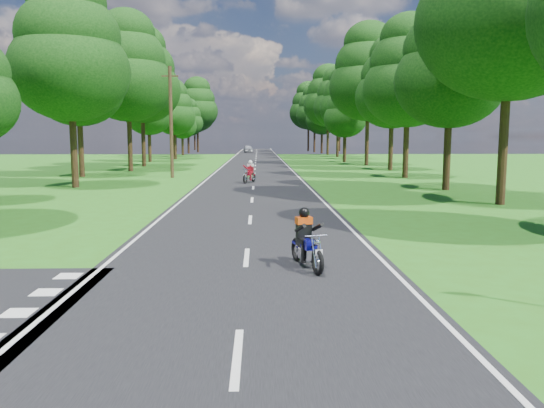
{
  "coord_description": "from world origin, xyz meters",
  "views": [
    {
      "loc": [
        0.3,
        -10.91,
        3.0
      ],
      "look_at": [
        0.69,
        4.0,
        1.1
      ],
      "focal_mm": 35.0,
      "sensor_mm": 36.0,
      "label": 1
    }
  ],
  "objects": [
    {
      "name": "rider_near_blue",
      "position": [
        1.4,
        0.93,
        0.71
      ],
      "size": [
        0.96,
        1.74,
        1.38
      ],
      "primitive_type": null,
      "rotation": [
        0.0,
        0.0,
        0.27
      ],
      "color": "#0C0B82",
      "rests_on": "main_road"
    },
    {
      "name": "rider_far_red",
      "position": [
        -0.28,
        23.52,
        0.75
      ],
      "size": [
        1.16,
        1.85,
        1.46
      ],
      "primitive_type": null,
      "rotation": [
        0.0,
        0.0,
        -0.36
      ],
      "color": "#AE0D28",
      "rests_on": "main_road"
    },
    {
      "name": "ground",
      "position": [
        0.0,
        0.0,
        0.0
      ],
      "size": [
        160.0,
        160.0,
        0.0
      ],
      "primitive_type": "plane",
      "color": "#2B6216",
      "rests_on": "ground"
    },
    {
      "name": "treeline",
      "position": [
        1.43,
        60.06,
        8.25
      ],
      "size": [
        40.0,
        115.35,
        14.78
      ],
      "color": "black",
      "rests_on": "ground"
    },
    {
      "name": "telegraph_pole",
      "position": [
        -6.0,
        28.0,
        4.07
      ],
      "size": [
        1.2,
        0.26,
        8.0
      ],
      "color": "#382616",
      "rests_on": "ground"
    },
    {
      "name": "road_markings",
      "position": [
        -0.14,
        48.13,
        0.02
      ],
      "size": [
        7.4,
        140.0,
        0.01
      ],
      "color": "silver",
      "rests_on": "main_road"
    },
    {
      "name": "main_road",
      "position": [
        0.0,
        50.0,
        0.01
      ],
      "size": [
        7.0,
        140.0,
        0.02
      ],
      "primitive_type": "cube",
      "color": "black",
      "rests_on": "ground"
    },
    {
      "name": "distant_car",
      "position": [
        -1.63,
        90.51,
        0.7
      ],
      "size": [
        2.06,
        4.17,
        1.37
      ],
      "primitive_type": "imported",
      "rotation": [
        0.0,
        0.0,
        0.11
      ],
      "color": "#B9BDC1",
      "rests_on": "main_road"
    }
  ]
}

